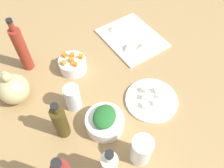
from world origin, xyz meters
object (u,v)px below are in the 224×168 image
at_px(bottle_1, 60,122).
at_px(bowl_greens, 105,122).
at_px(drinking_glass_1, 73,98).
at_px(teapot, 13,88).
at_px(plate_tofu, 151,100).
at_px(bottle_3, 110,166).
at_px(bottle_2, 22,49).
at_px(cutting_board, 132,38).
at_px(drinking_glass_0, 141,150).
at_px(bowl_carrots, 73,65).

bearing_deg(bottle_1, bowl_greens, -118.77).
bearing_deg(drinking_glass_1, teapot, 42.08).
height_order(plate_tofu, bottle_1, bottle_1).
xyz_separation_m(plate_tofu, bottle_3, (-0.13, 0.32, 0.07)).
height_order(bowl_greens, teapot, teapot).
bearing_deg(plate_tofu, drinking_glass_1, 56.12).
height_order(teapot, bottle_2, bottle_2).
xyz_separation_m(cutting_board, drinking_glass_0, (-0.48, 0.38, 0.06)).
bearing_deg(drinking_glass_0, bowl_greens, 8.53).
relative_size(teapot, drinking_glass_0, 1.26).
relative_size(bottle_2, drinking_glass_0, 2.17).
xyz_separation_m(bowl_greens, bottle_2, (0.46, 0.10, 0.09)).
bearing_deg(plate_tofu, drinking_glass_0, 126.31).
bearing_deg(cutting_board, bottle_2, 73.15).
height_order(bowl_carrots, bottle_2, bottle_2).
relative_size(cutting_board, drinking_glass_0, 2.54).
distance_m(teapot, bottle_3, 0.50).
xyz_separation_m(bottle_2, bottle_3, (-0.61, -0.00, -0.04)).
bearing_deg(bowl_carrots, bowl_greens, 169.54).
bearing_deg(cutting_board, bowl_carrots, 88.00).
bearing_deg(plate_tofu, bottle_3, 111.55).
xyz_separation_m(bottle_1, bottle_2, (0.39, -0.04, 0.03)).
xyz_separation_m(bowl_carrots, bottle_3, (-0.47, 0.15, 0.05)).
bearing_deg(cutting_board, drinking_glass_0, 141.69).
xyz_separation_m(cutting_board, bottle_3, (-0.46, 0.50, 0.07)).
bearing_deg(drinking_glass_1, drinking_glass_0, -167.92).
height_order(plate_tofu, bowl_carrots, bowl_carrots).
bearing_deg(bowl_greens, bowl_carrots, -10.46).
height_order(bowl_greens, drinking_glass_0, drinking_glass_0).
relative_size(plate_tofu, bottle_1, 1.11).
bearing_deg(bowl_carrots, bottle_2, 48.07).
xyz_separation_m(bowl_greens, drinking_glass_1, (0.15, 0.04, 0.03)).
xyz_separation_m(cutting_board, teapot, (0.03, 0.62, 0.06)).
distance_m(plate_tofu, bottle_2, 0.60).
bearing_deg(bottle_3, bowl_greens, -31.64).
height_order(bottle_2, drinking_glass_1, bottle_2).
distance_m(bowl_greens, drinking_glass_1, 0.16).
relative_size(cutting_board, bottle_3, 1.64).
bearing_deg(bottle_1, bottle_2, -6.14).
relative_size(bowl_greens, bottle_2, 0.54).
xyz_separation_m(bowl_greens, bottle_1, (0.08, 0.14, 0.05)).
bearing_deg(teapot, bottle_3, -166.70).
height_order(cutting_board, bottle_3, bottle_3).
height_order(bottle_2, bottle_3, bottle_2).
distance_m(cutting_board, drinking_glass_1, 0.48).
relative_size(bottle_3, drinking_glass_1, 1.63).
bearing_deg(drinking_glass_1, cutting_board, -70.63).
bearing_deg(bowl_greens, teapot, 31.99).
height_order(bottle_2, drinking_glass_0, bottle_2).
distance_m(plate_tofu, bottle_1, 0.38).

